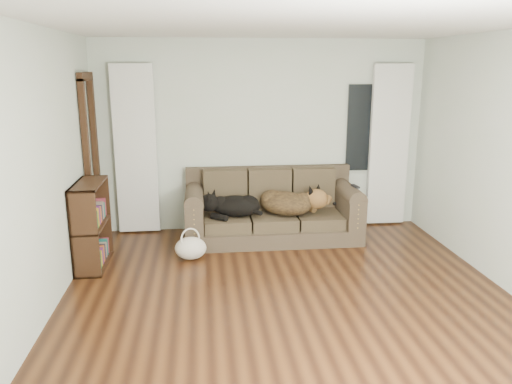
{
  "coord_description": "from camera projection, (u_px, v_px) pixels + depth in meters",
  "views": [
    {
      "loc": [
        -0.82,
        -4.3,
        2.24
      ],
      "look_at": [
        -0.17,
        1.6,
        0.74
      ],
      "focal_mm": 35.0,
      "sensor_mm": 36.0,
      "label": 1
    }
  ],
  "objects": [
    {
      "name": "floor",
      "position": [
        292.0,
        307.0,
        4.78
      ],
      "size": [
        5.0,
        5.0,
        0.0
      ],
      "primitive_type": "plane",
      "color": "black",
      "rests_on": "ground"
    },
    {
      "name": "bookshelf",
      "position": [
        92.0,
        224.0,
        5.66
      ],
      "size": [
        0.35,
        0.81,
        0.98
      ],
      "primitive_type": "cube",
      "rotation": [
        0.0,
        0.0,
        0.07
      ],
      "color": "black",
      "rests_on": "floor"
    },
    {
      "name": "window_pane",
      "position": [
        364.0,
        128.0,
        6.97
      ],
      "size": [
        0.5,
        0.03,
        1.2
      ],
      "primitive_type": "cube",
      "color": "black",
      "rests_on": "wall_back"
    },
    {
      "name": "tote_bag",
      "position": [
        191.0,
        246.0,
        5.93
      ],
      "size": [
        0.43,
        0.36,
        0.27
      ],
      "primitive_type": "ellipsoid",
      "rotation": [
        0.0,
        0.0,
        0.2
      ],
      "color": "silver",
      "rests_on": "floor"
    },
    {
      "name": "wall_back",
      "position": [
        261.0,
        136.0,
        6.87
      ],
      "size": [
        4.5,
        0.04,
        2.6
      ],
      "primitive_type": "cube",
      "color": "silver",
      "rests_on": "ground"
    },
    {
      "name": "dog_black_lab",
      "position": [
        233.0,
        206.0,
        6.46
      ],
      "size": [
        0.72,
        0.59,
        0.27
      ],
      "primitive_type": "ellipsoid",
      "rotation": [
        0.0,
        0.0,
        -0.25
      ],
      "color": "black",
      "rests_on": "sofa"
    },
    {
      "name": "curtain_right",
      "position": [
        389.0,
        146.0,
        7.02
      ],
      "size": [
        0.55,
        0.08,
        2.25
      ],
      "primitive_type": "cube",
      "color": "white",
      "rests_on": "ground"
    },
    {
      "name": "sofa",
      "position": [
        272.0,
        206.0,
        6.58
      ],
      "size": [
        2.27,
        0.98,
        0.93
      ],
      "primitive_type": "cube",
      "color": "#483E30",
      "rests_on": "floor"
    },
    {
      "name": "ceiling",
      "position": [
        297.0,
        22.0,
        4.14
      ],
      "size": [
        5.0,
        5.0,
        0.0
      ],
      "primitive_type": "plane",
      "color": "white",
      "rests_on": "ground"
    },
    {
      "name": "tv_remote",
      "position": [
        355.0,
        186.0,
        6.45
      ],
      "size": [
        0.07,
        0.17,
        0.02
      ],
      "primitive_type": "cube",
      "rotation": [
        0.0,
        0.0,
        0.13
      ],
      "color": "black",
      "rests_on": "sofa"
    },
    {
      "name": "door_casing",
      "position": [
        92.0,
        164.0,
        6.27
      ],
      "size": [
        0.07,
        0.6,
        2.1
      ],
      "primitive_type": "cube",
      "color": "black",
      "rests_on": "ground"
    },
    {
      "name": "dog_shepherd",
      "position": [
        289.0,
        204.0,
        6.53
      ],
      "size": [
        0.91,
        0.86,
        0.33
      ],
      "primitive_type": "ellipsoid",
      "rotation": [
        0.0,
        0.0,
        2.52
      ],
      "color": "black",
      "rests_on": "sofa"
    },
    {
      "name": "curtain_left",
      "position": [
        136.0,
        150.0,
        6.65
      ],
      "size": [
        0.55,
        0.08,
        2.25
      ],
      "primitive_type": "cube",
      "color": "white",
      "rests_on": "ground"
    },
    {
      "name": "wall_left",
      "position": [
        33.0,
        181.0,
        4.23
      ],
      "size": [
        0.04,
        5.0,
        2.6
      ],
      "primitive_type": "cube",
      "color": "silver",
      "rests_on": "ground"
    }
  ]
}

